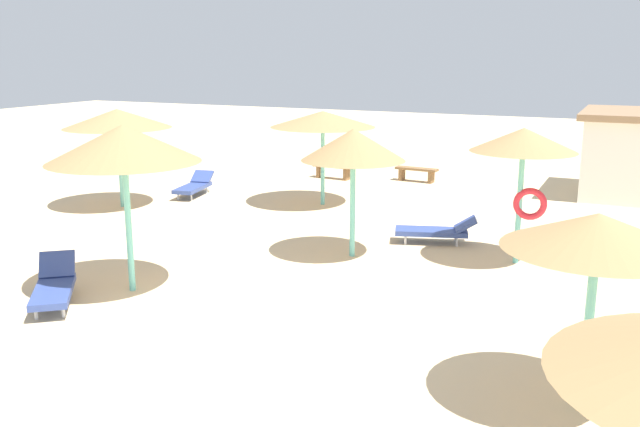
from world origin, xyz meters
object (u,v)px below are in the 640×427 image
Objects in this scene: parasol_4 at (524,142)px; parasol_6 at (323,119)px; parasol_1 at (117,119)px; parasol_3 at (353,145)px; parasol_5 at (597,232)px; lounger_0 at (54,287)px; lounger_1 at (194,186)px; lounger_3 at (437,230)px; bench_0 at (416,172)px; bench_1 at (333,169)px; parasol_0 at (123,144)px.

parasol_4 is 7.19m from parasol_6.
parasol_1 is 1.08× the size of parasol_3.
parasol_5 is 9.26m from lounger_0.
parasol_6 reaches higher than lounger_1.
lounger_1 is (-4.24, -0.54, -2.22)m from parasol_6.
lounger_1 is at bearing 150.25° from parasol_3.
parasol_5 is at bearing -27.18° from parasol_1.
parasol_1 is 1.53× the size of lounger_3.
bench_0 is at bearing 98.61° from parasol_3.
parasol_6 is 2.01× the size of bench_1.
parasol_1 reaches higher than bench_0.
lounger_1 is (0.99, 2.23, -2.27)m from parasol_1.
bench_1 is at bearing 135.45° from parasol_4.
lounger_3 is at bearing -32.71° from parasol_6.
parasol_4 is at bearing -44.55° from bench_1.
parasol_3 is 3.19m from lounger_3.
parasol_4 is at bearing -3.87° from parasol_1.
parasol_3 is 9.88m from bench_1.
bench_1 is (-5.72, 6.80, 0.03)m from lounger_3.
lounger_0 is (-0.81, -1.17, -2.50)m from parasol_0.
parasol_6 is at bearing -70.29° from bench_1.
parasol_1 is at bearing -152.12° from parasol_6.
parasol_4 reaches higher than lounger_0.
parasol_1 is at bearing -131.48° from bench_0.
parasol_5 is 1.69× the size of bench_0.
parasol_4 is 11.16m from lounger_1.
lounger_3 is (-1.99, 0.80, -2.31)m from parasol_4.
bench_1 is (-2.88, -0.71, 0.00)m from bench_0.
parasol_1 is 5.91m from parasol_6.
lounger_0 is (-3.76, -5.07, -2.18)m from parasol_3.
parasol_0 is 2.88m from lounger_0.
lounger_0 is at bearing -124.72° from parasol_0.
parasol_0 is 9.30m from lounger_1.
parasol_1 is (-5.12, 5.72, -0.24)m from parasol_0.
parasol_0 is at bearing -90.75° from parasol_6.
lounger_3 is 1.32× the size of bench_0.
parasol_5 is at bearing -73.00° from parasol_4.
lounger_0 is at bearing -57.98° from parasol_1.
parasol_6 reaches higher than lounger_3.
parasol_6 is 4.82m from lounger_1.
lounger_0 is 13.71m from bench_1.
parasol_1 is 2.02× the size of bench_0.
parasol_1 is 1.55× the size of lounger_1.
bench_0 is at bearing 43.08° from lounger_1.
lounger_0 is 0.92× the size of lounger_3.
parasol_0 is 12.85m from bench_1.
parasol_0 reaches higher than parasol_3.
parasol_6 is 1.55× the size of lounger_1.
lounger_1 is 5.37m from bench_1.
lounger_3 reaches higher than bench_1.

